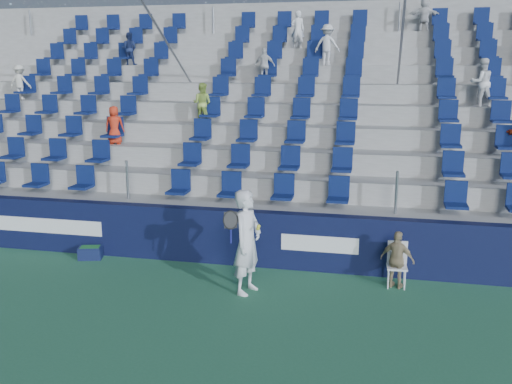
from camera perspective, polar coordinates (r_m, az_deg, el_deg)
ground at (r=9.65m, az=-4.91°, el=-13.49°), size 70.00×70.00×0.00m
sponsor_wall at (r=12.26m, az=-0.55°, el=-4.62°), size 24.00×0.32×1.20m
grandstand at (r=16.83m, az=3.38°, el=5.46°), size 24.00×8.17×6.63m
tennis_player at (r=10.70m, az=-0.89°, el=-5.01°), size 0.73×0.83×1.99m
line_judge_chair at (r=11.52m, az=13.92°, el=-6.69°), size 0.41×0.41×0.88m
line_judge at (r=11.37m, az=13.95°, el=-6.60°), size 0.72×0.47×1.13m
ball_bin at (r=13.29m, az=-16.23°, el=-5.78°), size 0.57×0.45×0.28m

